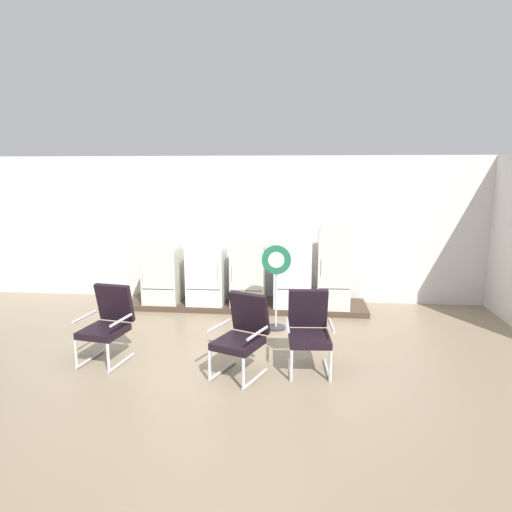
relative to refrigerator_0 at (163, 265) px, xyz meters
name	(u,v)px	position (x,y,z in m)	size (l,w,h in m)	color
ground	(217,379)	(1.60, -2.93, -0.84)	(12.00, 10.00, 0.05)	#89775D
back_wall	(250,228)	(1.60, 0.73, 0.64)	(11.76, 0.12, 2.88)	silver
display_plinth	(246,305)	(1.60, 0.09, -0.76)	(4.56, 0.95, 0.10)	#48362A
refrigerator_0	(163,265)	(0.00, 0.00, 0.00)	(0.66, 0.71, 1.36)	silver
refrigerator_1	(207,265)	(0.86, -0.02, 0.03)	(0.69, 0.68, 1.42)	white
refrigerator_2	(248,266)	(1.66, -0.03, 0.02)	(0.62, 0.65, 1.38)	silver
refrigerator_3	(293,262)	(2.49, -0.03, 0.11)	(0.68, 0.64, 1.56)	silver
refrigerator_4	(334,261)	(3.24, -0.05, 0.15)	(0.59, 0.62, 1.61)	silver
armchair_left	(108,321)	(0.00, -2.52, -0.26)	(0.67, 0.78, 1.04)	silver
armchair_right	(309,328)	(2.76, -2.51, -0.26)	(0.63, 0.74, 1.04)	silver
armchair_center	(242,332)	(1.91, -2.76, -0.26)	(0.77, 0.85, 1.04)	silver
sign_stand	(276,288)	(2.24, -1.05, -0.11)	(0.48, 0.32, 1.41)	#2D2D30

